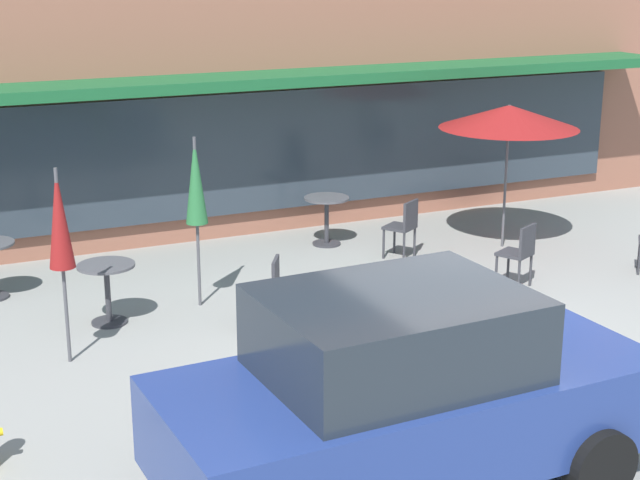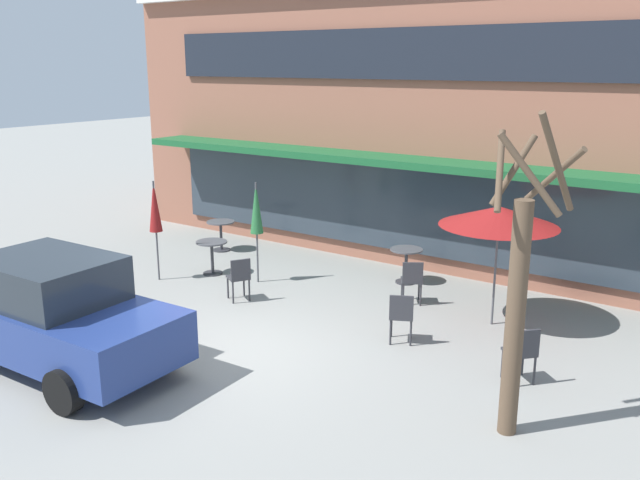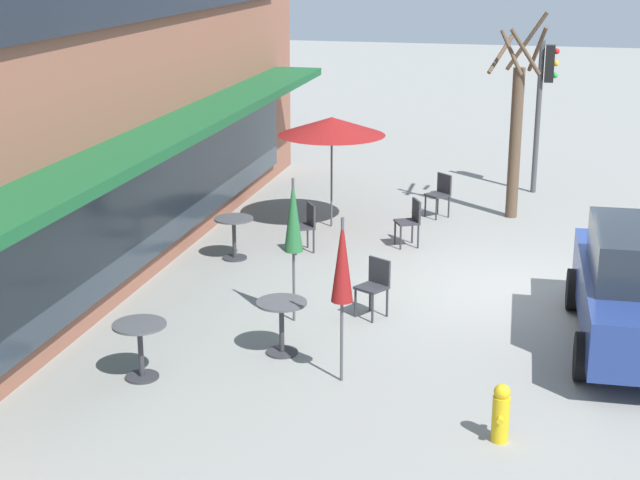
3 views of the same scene
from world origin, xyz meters
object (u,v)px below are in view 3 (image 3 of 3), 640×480
Objects in this scene: traffic_light_pole at (544,91)px; fire_hydrant at (501,413)px; cafe_table_streetside at (234,231)px; cafe_chair_1 at (440,192)px; cafe_table_near_wall at (282,318)px; street_tree at (516,128)px; cafe_chair_2 at (375,283)px; cafe_table_by_tree at (140,341)px; patio_umbrella_corner_open at (332,126)px; cafe_chair_0 at (306,224)px; patio_umbrella_green_folded at (293,216)px; patio_umbrella_cream_folded at (342,261)px; cafe_chair_3 at (411,219)px.

traffic_light_pole is 4.82× the size of fire_hydrant.
cafe_chair_1 reaches higher than cafe_table_streetside.
cafe_table_streetside is 7.60m from fire_hydrant.
street_tree is (7.87, -2.73, 1.34)m from cafe_table_near_wall.
traffic_light_pole reaches higher than cafe_chair_2.
cafe_table_by_tree is 0.85× the size of cafe_chair_2.
patio_umbrella_corner_open is at bearing -6.34° from cafe_table_by_tree.
patio_umbrella_corner_open is 2.27m from cafe_chair_0.
patio_umbrella_green_folded is 0.65× the size of traffic_light_pole.
patio_umbrella_green_folded is at bearing 156.62° from street_tree.
street_tree is at bearing -47.39° from cafe_chair_0.
patio_umbrella_corner_open is at bearing 121.34° from cafe_chair_1.
cafe_chair_2 is at bearing -126.32° from cafe_table_streetside.
cafe_table_by_tree is 7.69m from patio_umbrella_corner_open.
patio_umbrella_cream_folded is 1.00× the size of patio_umbrella_corner_open.
cafe_table_near_wall is 0.35× the size of patio_umbrella_corner_open.
cafe_chair_1 is (1.23, -2.02, -1.50)m from patio_umbrella_corner_open.
cafe_chair_1 and cafe_chair_2 have the same top height.
patio_umbrella_cream_folded is 5.68m from cafe_chair_0.
patio_umbrella_cream_folded is at bearing 177.90° from cafe_chair_1.
cafe_table_near_wall is 1.00× the size of cafe_table_streetside.
cafe_chair_2 is at bearing -148.01° from cafe_chair_0.
cafe_chair_2 is at bearing 165.14° from traffic_light_pole.
patio_umbrella_green_folded is 1.00× the size of patio_umbrella_cream_folded.
traffic_light_pole is at bearing -46.18° from patio_umbrella_corner_open.
cafe_chair_1 is 1.99m from street_tree.
cafe_chair_3 is (3.65, -0.01, 0.00)m from cafe_chair_2.
cafe_chair_1 is at bearing -2.10° from patio_umbrella_cream_folded.
cafe_table_streetside is at bearing 53.68° from cafe_chair_2.
patio_umbrella_corner_open reaches higher than cafe_chair_1.
patio_umbrella_green_folded is at bearing -173.49° from patio_umbrella_corner_open.
cafe_chair_1 is 3.65m from traffic_light_pole.
traffic_light_pole is at bearing -11.68° from patio_umbrella_cream_folded.
street_tree is at bearing -11.53° from patio_umbrella_cream_folded.
cafe_chair_1 is at bearing -35.80° from cafe_chair_0.
cafe_chair_3 is at bearing 16.19° from fire_hydrant.
patio_umbrella_cream_folded is 2.47× the size of cafe_chair_0.
patio_umbrella_corner_open is (5.09, 0.58, 0.39)m from patio_umbrella_green_folded.
cafe_chair_3 is (-0.95, -1.73, -1.50)m from patio_umbrella_corner_open.
patio_umbrella_corner_open is at bearing 61.24° from cafe_chair_3.
cafe_chair_2 is 3.65m from cafe_chair_3.
cafe_chair_3 reaches higher than fire_hydrant.
patio_umbrella_cream_folded is 0.65× the size of traffic_light_pole.
cafe_chair_0 is at bearing 11.29° from patio_umbrella_green_folded.
cafe_chair_1 is (7.53, -1.29, 0.01)m from cafe_table_near_wall.
cafe_table_streetside reaches higher than fire_hydrant.
traffic_light_pole reaches higher than cafe_table_streetside.
cafe_table_by_tree is at bearing 138.68° from cafe_chair_2.
traffic_light_pole is (10.08, -3.21, 1.78)m from cafe_table_near_wall.
cafe_chair_1 is 1.26× the size of fire_hydrant.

